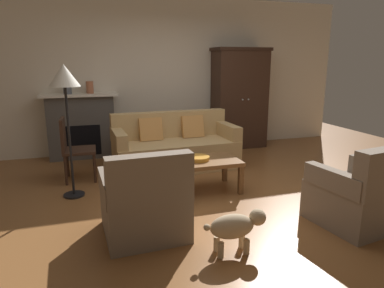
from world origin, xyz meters
name	(u,v)px	position (x,y,z in m)	size (l,w,h in m)	color
ground_plane	(212,193)	(0.00, 0.00, 0.00)	(9.60, 9.60, 0.00)	brown
back_wall	(165,75)	(0.00, 2.55, 1.40)	(7.20, 0.10, 2.80)	silver
fireplace	(82,126)	(-1.55, 2.30, 0.57)	(1.26, 0.48, 1.12)	#4C4947
armoire	(239,98)	(1.40, 2.22, 0.95)	(1.06, 0.57, 1.90)	#382319
couch	(175,148)	(-0.16, 1.25, 0.32)	(1.95, 0.91, 0.86)	tan
coffee_table	(196,164)	(-0.17, 0.14, 0.37)	(1.10, 0.60, 0.42)	brown
fruit_bowl	(198,158)	(-0.14, 0.14, 0.45)	(0.29, 0.29, 0.05)	orange
book_stack	(179,159)	(-0.41, 0.07, 0.48)	(0.26, 0.19, 0.11)	#38569E
mantel_vase_slate	(67,88)	(-1.73, 2.28, 1.22)	(0.14, 0.14, 0.20)	#565B66
mantel_vase_terracotta	(90,87)	(-1.37, 2.28, 1.22)	(0.12, 0.12, 0.20)	#A86042
armchair_near_left	(145,205)	(-1.00, -0.82, 0.32)	(0.81, 0.80, 0.88)	#756656
armchair_near_right	(360,196)	(1.13, -1.27, 0.32)	(0.87, 0.87, 0.88)	#756656
side_chair_wooden	(72,145)	(-1.68, 1.08, 0.51)	(0.45, 0.45, 0.90)	#382319
floor_lamp	(65,83)	(-1.69, 0.46, 1.40)	(0.36, 0.36, 1.63)	black
dog	(236,227)	(-0.30, -1.37, 0.25)	(0.57, 0.22, 0.39)	tan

